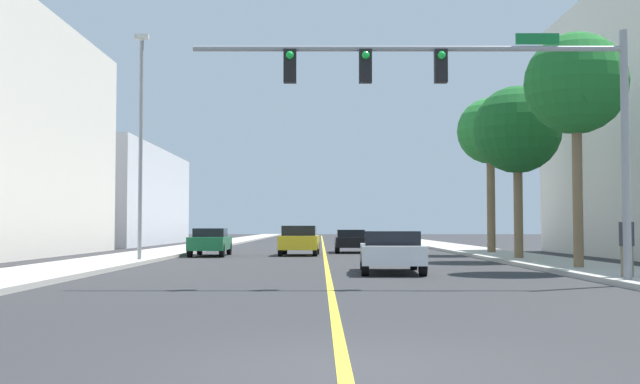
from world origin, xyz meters
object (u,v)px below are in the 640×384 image
(street_lamp, at_px, (143,136))
(car_black, at_px, (352,240))
(palm_mid, at_px, (519,131))
(car_yellow, at_px, (301,240))
(traffic_signal_mast, at_px, (477,92))
(pedestrian, at_px, (629,245))
(palm_near, at_px, (578,85))
(car_white, at_px, (393,251))
(car_green, at_px, (212,242))
(palm_far, at_px, (492,132))

(street_lamp, height_order, car_black, street_lamp)
(palm_mid, bearing_deg, car_yellow, 144.43)
(palm_mid, xyz_separation_m, car_black, (-6.65, 10.77, -4.85))
(traffic_signal_mast, bearing_deg, car_black, 95.29)
(car_yellow, bearing_deg, pedestrian, -61.99)
(traffic_signal_mast, bearing_deg, car_yellow, 104.18)
(palm_mid, height_order, pedestrian, palm_mid)
(palm_near, relative_size, car_white, 1.70)
(car_yellow, bearing_deg, traffic_signal_mast, -74.02)
(pedestrian, bearing_deg, car_yellow, -153.72)
(car_black, bearing_deg, car_white, -87.99)
(traffic_signal_mast, distance_m, car_green, 21.38)
(palm_far, height_order, car_black, palm_far)
(car_white, height_order, pedestrian, pedestrian)
(car_white, bearing_deg, palm_far, 68.55)
(palm_mid, relative_size, car_yellow, 1.86)
(car_green, relative_size, pedestrian, 2.70)
(palm_far, xyz_separation_m, car_green, (-14.35, -1.35, -5.64))
(palm_near, xyz_separation_m, car_black, (-6.69, 17.96, -5.44))
(street_lamp, distance_m, car_yellow, 11.12)
(car_white, relative_size, pedestrian, 2.73)
(car_yellow, height_order, car_black, car_yellow)
(car_black, height_order, pedestrian, pedestrian)
(street_lamp, height_order, palm_far, street_lamp)
(traffic_signal_mast, xyz_separation_m, pedestrian, (4.18, 1.08, -3.89))
(traffic_signal_mast, xyz_separation_m, palm_near, (4.50, 5.72, 1.26))
(traffic_signal_mast, bearing_deg, car_white, 107.66)
(traffic_signal_mast, distance_m, palm_far, 20.77)
(street_lamp, relative_size, car_white, 2.02)
(traffic_signal_mast, relative_size, palm_far, 1.37)
(car_white, distance_m, car_black, 18.50)
(car_black, distance_m, pedestrian, 23.48)
(palm_far, height_order, car_white, palm_far)
(palm_far, bearing_deg, car_black, 153.49)
(palm_mid, distance_m, palm_far, 7.26)
(palm_mid, distance_m, car_yellow, 12.52)
(car_green, xyz_separation_m, car_black, (7.20, 4.92, -0.04))
(street_lamp, height_order, pedestrian, street_lamp)
(palm_near, bearing_deg, car_white, -175.06)
(street_lamp, relative_size, palm_near, 1.19)
(palm_far, bearing_deg, palm_mid, -93.95)
(car_yellow, bearing_deg, street_lamp, -125.67)
(street_lamp, height_order, car_green, street_lamp)
(street_lamp, xyz_separation_m, car_green, (1.80, 7.22, -4.44))
(palm_mid, bearing_deg, palm_far, 86.05)
(car_black, bearing_deg, palm_mid, -57.94)
(palm_far, height_order, car_yellow, palm_far)
(car_green, relative_size, car_yellow, 1.14)
(car_green, bearing_deg, car_black, -146.72)
(car_green, xyz_separation_m, car_yellow, (4.42, 0.90, 0.06))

